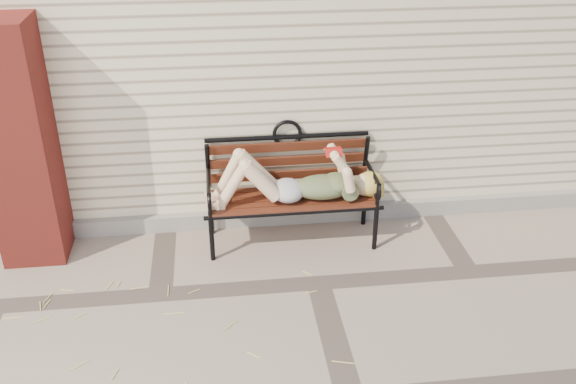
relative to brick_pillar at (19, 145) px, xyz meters
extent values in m
plane|color=gray|center=(2.30, -0.75, -1.00)|extent=(80.00, 80.00, 0.00)
cube|color=beige|center=(2.30, 2.25, 0.50)|extent=(8.00, 4.00, 3.00)
cube|color=gray|center=(2.30, 0.22, -0.93)|extent=(8.00, 0.10, 0.15)
cube|color=maroon|center=(0.00, 0.00, 0.00)|extent=(0.50, 0.50, 2.00)
cylinder|color=black|center=(1.47, -0.31, -0.79)|extent=(0.04, 0.04, 0.42)
cylinder|color=black|center=(1.47, 0.11, -0.79)|extent=(0.04, 0.04, 0.42)
cylinder|color=black|center=(2.86, -0.31, -0.79)|extent=(0.04, 0.04, 0.42)
cylinder|color=black|center=(2.86, 0.11, -0.79)|extent=(0.04, 0.04, 0.42)
cube|color=#502014|center=(2.16, -0.10, -0.58)|extent=(1.43, 0.46, 0.03)
cylinder|color=black|center=(2.16, -0.31, -0.60)|extent=(1.50, 0.04, 0.04)
cylinder|color=black|center=(2.16, 0.11, -0.60)|extent=(1.50, 0.04, 0.04)
torus|color=black|center=(2.16, 0.21, -0.11)|extent=(0.26, 0.03, 0.26)
ellipsoid|color=#0B3E4F|center=(2.43, -0.13, -0.46)|extent=(0.51, 0.29, 0.20)
ellipsoid|color=#0B3E4F|center=(2.54, -0.13, -0.43)|extent=(0.24, 0.28, 0.15)
ellipsoid|color=#AFB0B5|center=(2.13, -0.13, -0.48)|extent=(0.28, 0.32, 0.18)
sphere|color=beige|center=(2.79, -0.13, -0.46)|extent=(0.21, 0.21, 0.21)
ellipsoid|color=gold|center=(2.84, -0.13, -0.46)|extent=(0.24, 0.24, 0.22)
cube|color=#9D1811|center=(2.50, -0.13, -0.11)|extent=(0.13, 0.02, 0.02)
cube|color=white|center=(2.50, -0.17, -0.13)|extent=(0.13, 0.08, 0.05)
cube|color=white|center=(2.50, -0.09, -0.13)|extent=(0.13, 0.08, 0.05)
cube|color=#9D1811|center=(2.50, -0.17, -0.13)|extent=(0.14, 0.09, 0.05)
cube|color=#9D1811|center=(2.50, -0.09, -0.13)|extent=(0.14, 0.09, 0.05)
cylinder|color=#E0D16D|center=(1.67, -1.08, -0.99)|extent=(0.06, 0.13, 0.01)
cylinder|color=#E0D16D|center=(-0.01, -1.00, -0.99)|extent=(0.07, 0.09, 0.01)
cylinder|color=#E0D16D|center=(1.35, -1.32, -0.99)|extent=(0.08, 0.02, 0.01)
cylinder|color=#E0D16D|center=(1.79, -1.50, -0.99)|extent=(0.08, 0.03, 0.01)
cylinder|color=#E0D16D|center=(-0.06, -0.79, -0.99)|extent=(0.08, 0.13, 0.01)
cylinder|color=#E0D16D|center=(1.02, -1.41, -0.99)|extent=(0.13, 0.06, 0.01)
cylinder|color=#E0D16D|center=(1.22, -1.46, -0.99)|extent=(0.01, 0.08, 0.01)
cylinder|color=#E0D16D|center=(2.38, -0.71, -0.99)|extent=(0.04, 0.09, 0.01)
cylinder|color=#E0D16D|center=(0.32, -1.21, -0.99)|extent=(0.03, 0.13, 0.01)
cylinder|color=#E0D16D|center=(2.38, -1.25, -0.99)|extent=(0.09, 0.02, 0.01)
cylinder|color=#E0D16D|center=(2.08, -0.54, -0.99)|extent=(0.02, 0.09, 0.01)
cylinder|color=#E0D16D|center=(1.41, -1.26, -0.99)|extent=(0.13, 0.04, 0.01)
cylinder|color=#E0D16D|center=(1.97, -1.43, -0.99)|extent=(0.15, 0.04, 0.01)
cylinder|color=#E0D16D|center=(2.36, -1.49, -0.99)|extent=(0.09, 0.05, 0.01)
cylinder|color=#E0D16D|center=(2.36, -0.74, -0.99)|extent=(0.07, 0.05, 0.01)
camera|label=1|loc=(1.55, -4.87, 2.06)|focal=40.00mm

